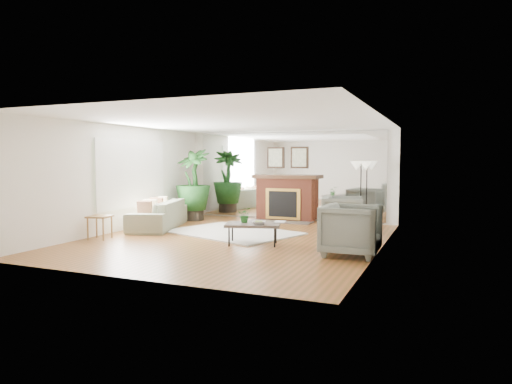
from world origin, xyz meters
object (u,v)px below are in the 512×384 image
at_px(fireplace, 285,197).
at_px(floor_lamp, 361,171).
at_px(armchair_back, 343,214).
at_px(sofa, 158,214).
at_px(side_table, 100,220).
at_px(potted_ficus, 193,182).
at_px(coffee_table, 253,225).
at_px(armchair_front, 351,230).

xyz_separation_m(fireplace, floor_lamp, (2.11, -0.26, 0.75)).
bearing_deg(armchair_back, sofa, 92.52).
xyz_separation_m(side_table, floor_lamp, (4.76, 4.09, 0.99)).
bearing_deg(potted_ficus, armchair_back, -7.46).
xyz_separation_m(sofa, side_table, (-0.20, -1.84, 0.08)).
bearing_deg(fireplace, side_table, -121.31).
xyz_separation_m(armchair_back, floor_lamp, (0.20, 1.20, 0.98)).
height_order(coffee_table, floor_lamp, floor_lamp).
bearing_deg(side_table, fireplace, 58.69).
height_order(armchair_front, potted_ficus, potted_ficus).
bearing_deg(armchair_back, potted_ficus, 71.49).
bearing_deg(sofa, potted_ficus, 160.74).
bearing_deg(armchair_back, floor_lamp, -20.38).
xyz_separation_m(coffee_table, armchair_back, (1.32, 2.22, 0.03)).
xyz_separation_m(coffee_table, floor_lamp, (1.51, 3.42, 1.02)).
xyz_separation_m(armchair_back, potted_ficus, (-4.32, 0.57, 0.63)).
xyz_separation_m(armchair_front, floor_lamp, (-0.49, 3.69, 0.96)).
bearing_deg(potted_ficus, floor_lamp, 7.97).
xyz_separation_m(fireplace, side_table, (-2.65, -4.36, -0.24)).
bearing_deg(floor_lamp, potted_ficus, -172.03).
bearing_deg(fireplace, potted_ficus, -159.58).
distance_m(coffee_table, sofa, 3.26).
distance_m(fireplace, armchair_back, 2.42).
distance_m(sofa, armchair_front, 5.25).
distance_m(armchair_front, side_table, 5.27).
bearing_deg(sofa, coffee_table, 51.37).
relative_size(fireplace, sofa, 0.88).
relative_size(coffee_table, potted_ficus, 0.61).
distance_m(sofa, side_table, 1.85).
relative_size(sofa, floor_lamp, 1.40).
bearing_deg(armchair_front, side_table, 93.47).
relative_size(coffee_table, sofa, 0.52).
relative_size(armchair_front, side_table, 1.91).
bearing_deg(armchair_front, armchair_back, 14.39).
distance_m(armchair_back, potted_ficus, 4.41).
height_order(coffee_table, sofa, sofa).
xyz_separation_m(potted_ficus, floor_lamp, (4.52, 0.63, 0.35)).
bearing_deg(armchair_front, sofa, 73.20).
relative_size(armchair_back, floor_lamp, 0.57).
bearing_deg(armchair_front, potted_ficus, 57.66).
bearing_deg(armchair_front, fireplace, 32.40).
bearing_deg(armchair_back, fireplace, 41.62).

